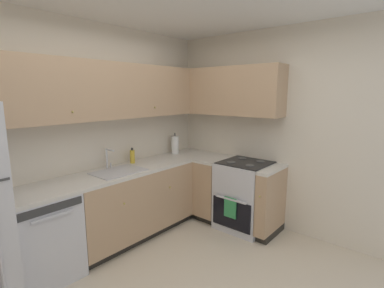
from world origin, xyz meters
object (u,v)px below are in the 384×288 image
object	(u,v)px
dishwasher	(41,237)
paper_towel_roll	(175,145)
oven_range	(245,195)
soap_bottle	(132,156)

from	to	relation	value
dishwasher	paper_towel_roll	bearing A→B (deg)	4.50
oven_range	soap_bottle	distance (m)	1.57
oven_range	soap_bottle	size ratio (longest dim) A/B	5.18
oven_range	soap_bottle	xyz separation A→B (m)	(-0.96, 1.13, 0.52)
dishwasher	oven_range	world-z (taller)	oven_range
dishwasher	oven_range	bearing A→B (deg)	-23.11
oven_range	dishwasher	bearing A→B (deg)	156.89
dishwasher	soap_bottle	xyz separation A→B (m)	(1.26, 0.18, 0.55)
paper_towel_roll	dishwasher	bearing A→B (deg)	-175.50
oven_range	soap_bottle	bearing A→B (deg)	130.31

